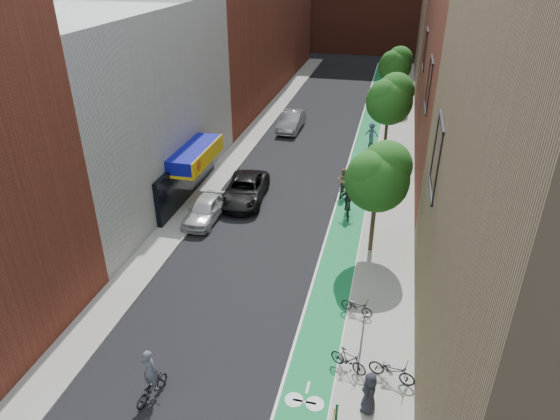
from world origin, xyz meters
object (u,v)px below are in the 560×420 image
Objects in this scene: cyclist_lane_far at (371,136)px; cyclist_lane_near at (342,184)px; parked_car_silver at (291,121)px; cyclist_lead at (151,381)px; parked_car_black at (245,190)px; cyclist_lane_mid at (348,205)px; pedestrian at (369,393)px; parked_car_white at (205,209)px.

cyclist_lane_near is at bearing 92.74° from cyclist_lane_far.
cyclist_lane_far is (7.41, -2.72, 0.12)m from parked_car_silver.
parked_car_silver is 31.08m from cyclist_lead.
parked_car_black is at bearing -72.42° from cyclist_lead.
cyclist_lane_far reaches higher than cyclist_lane_mid.
parked_car_black is 1.09× the size of parked_car_silver.
cyclist_lane_far is (1.21, 9.63, 0.15)m from cyclist_lane_near.
cyclist_lane_near reaches higher than parked_car_silver.
parked_car_silver is 13.82m from cyclist_lane_near.
cyclist_lane_near is 17.86m from pedestrian.
cyclist_lead reaches higher than pedestrian.
parked_car_white is 2.07× the size of cyclist_lane_far.
cyclist_lane_mid is (6.88, -15.17, -0.10)m from parked_car_silver.
parked_car_white is 17.49m from cyclist_lane_far.
cyclist_lane_near is 0.93× the size of cyclist_lane_far.
cyclist_lead is 1.06× the size of cyclist_lane_far.
parked_car_silver is 16.66m from cyclist_lane_mid.
parked_car_black is 2.75× the size of cyclist_lane_mid.
parked_car_black is 17.96m from pedestrian.
cyclist_lane_near reaches higher than parked_car_white.
cyclist_lane_far is 1.20× the size of pedestrian.
parked_car_black is 2.50× the size of cyclist_lead.
cyclist_lead is 19.32m from cyclist_lane_near.
cyclist_lane_near is (7.80, 5.36, 0.07)m from parked_car_white.
parked_car_white is 2.15× the size of cyclist_lane_mid.
parked_car_white is at bearing -121.79° from parked_car_black.
cyclist_lane_near is (6.20, -12.35, -0.03)m from parked_car_silver.
parked_car_silver is 7.90m from cyclist_lane_far.
parked_car_white is at bearing 8.31° from cyclist_lane_mid.
parked_car_white is 3.51m from parked_car_black.
cyclist_lead is 1.28× the size of pedestrian.
pedestrian reaches higher than parked_car_black.
cyclist_lane_mid is (5.53, 15.88, -0.03)m from cyclist_lead.
pedestrian is at bearing 91.03° from cyclist_lane_mid.
cyclist_lane_near is (6.20, 2.24, 0.04)m from parked_car_black.
cyclist_lane_near is 2.90m from cyclist_lane_mid.
cyclist_lead is 8.06m from pedestrian.
pedestrian is at bearing -63.36° from parked_car_black.
cyclist_lead reaches higher than parked_car_black.
cyclist_lead is at bearing -86.97° from parked_car_silver.
parked_car_silver is (0.00, 14.59, 0.06)m from parked_car_black.
parked_car_silver is at bearing -10.26° from cyclist_lane_far.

